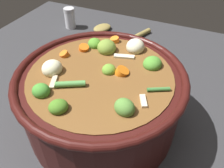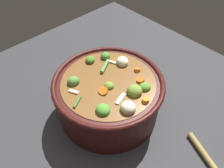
% 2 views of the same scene
% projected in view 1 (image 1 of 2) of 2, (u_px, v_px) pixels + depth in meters
% --- Properties ---
extents(ground_plane, '(1.10, 1.10, 0.00)m').
position_uv_depth(ground_plane, '(102.00, 121.00, 0.52)').
color(ground_plane, '#2D2D30').
extents(cooking_pot, '(0.33, 0.33, 0.16)m').
position_uv_depth(cooking_pot, '(102.00, 97.00, 0.47)').
color(cooking_pot, '#38110F').
rests_on(cooking_pot, ground_plane).
extents(wooden_spoon, '(0.21, 0.22, 0.02)m').
position_uv_depth(wooden_spoon, '(114.00, 34.00, 0.81)').
color(wooden_spoon, olive).
rests_on(wooden_spoon, ground_plane).
extents(salt_shaker, '(0.04, 0.04, 0.07)m').
position_uv_depth(salt_shaker, '(70.00, 18.00, 0.84)').
color(salt_shaker, silver).
rests_on(salt_shaker, ground_plane).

